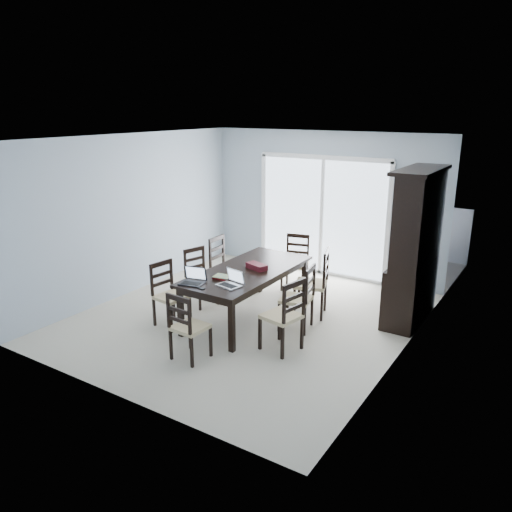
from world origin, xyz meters
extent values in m
plane|color=beige|center=(0.00, 0.00, 0.00)|extent=(5.00, 5.00, 0.00)
plane|color=white|center=(0.00, 0.00, 2.60)|extent=(5.00, 5.00, 0.00)
cube|color=#9CACBA|center=(0.00, 2.50, 1.30)|extent=(4.50, 0.02, 2.60)
cube|color=#9CACBA|center=(-2.25, 0.00, 1.30)|extent=(0.02, 5.00, 2.60)
cube|color=#9CACBA|center=(2.25, 0.00, 1.30)|extent=(0.02, 5.00, 2.60)
cube|color=gray|center=(0.00, 3.50, -0.05)|extent=(4.50, 2.00, 0.10)
cube|color=#99999E|center=(0.00, 4.50, 0.55)|extent=(4.50, 0.06, 1.10)
cube|color=black|center=(0.00, 0.00, 0.73)|extent=(1.00, 2.20, 0.04)
cube|color=black|center=(0.00, 0.00, 0.67)|extent=(0.88, 2.08, 0.10)
cube|color=black|center=(-0.42, -1.00, 0.34)|extent=(0.07, 0.07, 0.69)
cube|color=black|center=(0.42, -1.00, 0.34)|extent=(0.07, 0.07, 0.69)
cube|color=black|center=(-0.42, 1.00, 0.34)|extent=(0.07, 0.07, 0.69)
cube|color=black|center=(0.42, 1.00, 0.34)|extent=(0.07, 0.07, 0.69)
cube|color=black|center=(2.01, 1.25, 0.42)|extent=(0.45, 1.30, 0.85)
cube|color=black|center=(2.04, 1.25, 1.50)|extent=(0.38, 1.30, 1.30)
cube|color=black|center=(2.01, 1.25, 2.17)|extent=(0.50, 1.38, 0.05)
cube|color=black|center=(1.84, 0.83, 1.50)|extent=(0.02, 0.36, 1.18)
cube|color=black|center=(1.84, 1.25, 1.50)|extent=(0.02, 0.36, 1.18)
cube|color=black|center=(1.84, 1.67, 1.50)|extent=(0.02, 0.36, 1.18)
cube|color=silver|center=(0.00, 2.48, 1.05)|extent=(2.40, 0.02, 2.10)
cube|color=white|center=(0.00, 2.46, 2.14)|extent=(2.52, 0.05, 0.08)
cube|color=white|center=(0.00, 2.46, 1.05)|extent=(0.06, 0.05, 2.10)
cube|color=white|center=(0.00, 2.46, 0.03)|extent=(2.52, 0.05, 0.05)
cube|color=black|center=(-0.91, -0.60, 0.20)|extent=(0.04, 0.04, 0.40)
cube|color=black|center=(-0.96, -0.95, 0.20)|extent=(0.04, 0.04, 0.40)
cube|color=black|center=(-0.56, -0.64, 0.20)|extent=(0.04, 0.04, 0.40)
cube|color=black|center=(-0.60, -1.00, 0.20)|extent=(0.04, 0.04, 0.40)
cube|color=tan|center=(-0.76, -0.80, 0.43)|extent=(0.44, 0.44, 0.05)
cube|color=black|center=(-1.00, 0.26, 0.20)|extent=(0.04, 0.04, 0.39)
cube|color=black|center=(-1.10, -0.07, 0.20)|extent=(0.04, 0.04, 0.39)
cube|color=black|center=(-0.67, 0.17, 0.20)|extent=(0.04, 0.04, 0.39)
cube|color=black|center=(-0.76, -0.17, 0.20)|extent=(0.04, 0.04, 0.39)
cube|color=tan|center=(-0.88, 0.05, 0.42)|extent=(0.47, 0.47, 0.05)
cube|color=black|center=(-0.98, 0.78, 0.22)|extent=(0.04, 0.04, 0.43)
cube|color=black|center=(-0.96, 0.40, 0.22)|extent=(0.04, 0.04, 0.43)
cube|color=black|center=(-0.60, 0.79, 0.22)|extent=(0.04, 0.04, 0.43)
cube|color=black|center=(-0.58, 0.41, 0.22)|extent=(0.04, 0.04, 0.43)
cube|color=tan|center=(-0.78, 0.60, 0.46)|extent=(0.44, 0.44, 0.05)
cube|color=black|center=(1.06, -0.83, 0.22)|extent=(0.04, 0.04, 0.43)
cube|color=black|center=(1.14, -0.46, 0.22)|extent=(0.04, 0.04, 0.43)
cube|color=black|center=(0.69, -0.76, 0.22)|extent=(0.04, 0.04, 0.43)
cube|color=black|center=(0.76, -0.38, 0.22)|extent=(0.04, 0.04, 0.43)
cube|color=tan|center=(0.91, -0.61, 0.46)|extent=(0.50, 0.50, 0.05)
cube|color=black|center=(0.99, -0.10, 0.21)|extent=(0.04, 0.04, 0.41)
cube|color=black|center=(0.92, 0.26, 0.21)|extent=(0.04, 0.04, 0.41)
cube|color=black|center=(0.63, -0.16, 0.21)|extent=(0.04, 0.04, 0.41)
cube|color=black|center=(0.56, 0.20, 0.21)|extent=(0.04, 0.04, 0.41)
cube|color=tan|center=(0.78, 0.05, 0.44)|extent=(0.47, 0.47, 0.05)
cube|color=black|center=(0.98, 0.47, 0.23)|extent=(0.05, 0.05, 0.45)
cube|color=black|center=(0.85, 0.85, 0.23)|extent=(0.05, 0.05, 0.45)
cube|color=black|center=(0.59, 0.35, 0.23)|extent=(0.05, 0.05, 0.45)
cube|color=black|center=(0.47, 0.73, 0.23)|extent=(0.05, 0.05, 0.45)
cube|color=tan|center=(0.72, 0.60, 0.48)|extent=(0.56, 0.56, 0.05)
cube|color=black|center=(-0.09, -1.57, 0.20)|extent=(0.03, 0.03, 0.39)
cube|color=black|center=(0.25, -1.59, 0.20)|extent=(0.03, 0.03, 0.39)
cube|color=black|center=(-0.07, -1.23, 0.20)|extent=(0.03, 0.03, 0.39)
cube|color=black|center=(0.27, -1.25, 0.20)|extent=(0.03, 0.03, 0.39)
cube|color=tan|center=(0.09, -1.41, 0.41)|extent=(0.40, 0.40, 0.05)
cube|color=black|center=(0.13, 1.68, 0.20)|extent=(0.04, 0.04, 0.41)
cube|color=black|center=(-0.22, 1.59, 0.20)|extent=(0.04, 0.04, 0.41)
cube|color=black|center=(0.22, 1.33, 0.20)|extent=(0.04, 0.04, 0.41)
cube|color=black|center=(-0.13, 1.24, 0.20)|extent=(0.04, 0.04, 0.41)
cube|color=tan|center=(0.00, 1.46, 0.43)|extent=(0.48, 0.48, 0.05)
cube|color=black|center=(-0.28, -0.92, 0.76)|extent=(0.35, 0.28, 0.02)
cube|color=silver|center=(-0.28, -0.92, 0.87)|extent=(0.27, 0.10, 0.16)
cube|color=silver|center=(0.18, -0.72, 0.76)|extent=(0.34, 0.27, 0.02)
cube|color=silver|center=(0.18, -0.72, 0.86)|extent=(0.27, 0.09, 0.16)
cube|color=maroon|center=(-0.08, -0.51, 0.76)|extent=(0.22, 0.17, 0.03)
cube|color=gold|center=(-0.07, -0.51, 0.78)|extent=(0.26, 0.21, 0.01)
cube|color=black|center=(-0.07, -0.99, 0.76)|extent=(0.11, 0.06, 0.01)
cube|color=#450D15|center=(0.10, 0.09, 0.79)|extent=(0.35, 0.24, 0.08)
cube|color=brown|center=(-0.45, 3.44, 0.45)|extent=(2.00, 1.83, 0.90)
cube|color=gray|center=(-0.45, 3.44, 0.93)|extent=(2.06, 1.89, 0.06)
camera|label=1|loc=(3.76, -5.69, 3.00)|focal=35.00mm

